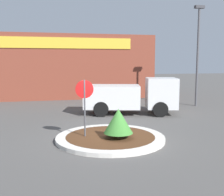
{
  "coord_description": "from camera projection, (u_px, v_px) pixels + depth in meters",
  "views": [
    {
      "loc": [
        -2.44,
        -11.11,
        3.23
      ],
      "look_at": [
        0.72,
        2.84,
        1.38
      ],
      "focal_mm": 45.0,
      "sensor_mm": 36.0,
      "label": 1
    }
  ],
  "objects": [
    {
      "name": "ground_plane",
      "position": [
        110.0,
        140.0,
        11.7
      ],
      "size": [
        120.0,
        120.0,
        0.0
      ],
      "primitive_type": "plane",
      "color": "#514F4C"
    },
    {
      "name": "island_shrub",
      "position": [
        118.0,
        121.0,
        11.28
      ],
      "size": [
        1.18,
        1.18,
        1.21
      ],
      "color": "brown",
      "rests_on": "traffic_island"
    },
    {
      "name": "light_pole",
      "position": [
        198.0,
        49.0,
        20.2
      ],
      "size": [
        0.7,
        0.3,
        7.18
      ],
      "color": "#4C4C51",
      "rests_on": "ground_plane"
    },
    {
      "name": "traffic_island",
      "position": [
        110.0,
        138.0,
        11.68
      ],
      "size": [
        4.52,
        4.52,
        0.16
      ],
      "color": "beige",
      "rests_on": "ground_plane"
    },
    {
      "name": "storefront_building",
      "position": [
        66.0,
        66.0,
        26.42
      ],
      "size": [
        15.46,
        6.07,
        5.59
      ],
      "color": "brown",
      "rests_on": "ground_plane"
    },
    {
      "name": "utility_truck",
      "position": [
        132.0,
        96.0,
        17.35
      ],
      "size": [
        5.96,
        3.3,
        2.24
      ],
      "rotation": [
        0.0,
        0.0,
        -0.25
      ],
      "color": "silver",
      "rests_on": "ground_plane"
    },
    {
      "name": "stop_sign",
      "position": [
        85.0,
        98.0,
        11.46
      ],
      "size": [
        0.74,
        0.07,
        2.51
      ],
      "color": "#4C4C51",
      "rests_on": "ground_plane"
    }
  ]
}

